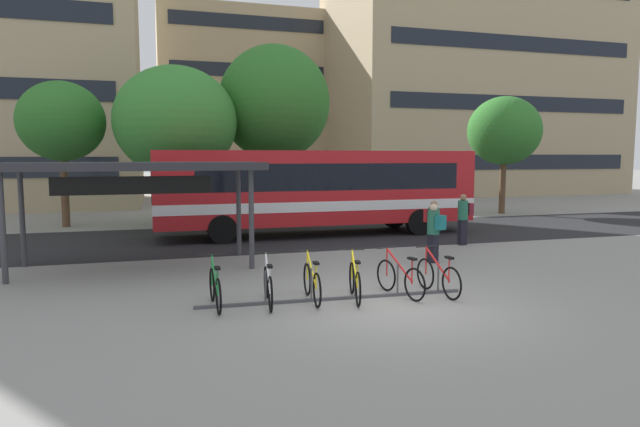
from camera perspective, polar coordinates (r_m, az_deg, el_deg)
ground at (r=11.35m, az=7.72°, el=-9.37°), size 200.00×200.00×0.00m
bus_lane_asphalt at (r=20.73m, az=-3.81°, el=-2.35°), size 80.00×7.20×0.01m
city_bus at (r=20.86m, az=-0.49°, el=2.60°), size 12.04×2.64×3.20m
bike_rack at (r=11.58m, az=1.41°, el=-8.53°), size 5.71×0.32×0.70m
parked_bicycle_green_0 at (r=11.14m, az=-10.83°, el=-7.68°), size 0.52×1.72×0.99m
parked_bicycle_white_1 at (r=11.18m, az=-5.41°, el=-7.55°), size 0.52×1.72×0.99m
parked_bicycle_yellow_2 at (r=11.44m, az=-0.84°, el=-7.22°), size 0.52×1.72×0.99m
parked_bicycle_yellow_3 at (r=11.56m, az=3.64°, el=-7.09°), size 0.58×1.69×0.99m
parked_bicycle_red_4 at (r=11.98m, az=8.30°, el=-6.67°), size 0.55×1.70×0.99m
parked_bicycle_red_5 at (r=12.25m, az=12.15°, el=-6.46°), size 0.52×1.72×0.99m
transit_shelter at (r=15.36m, az=-18.75°, el=4.37°), size 6.70×3.01×2.83m
commuter_teal_pack_0 at (r=15.76m, az=11.77°, el=-1.58°), size 0.47×0.60×1.67m
commuter_red_pack_1 at (r=17.13m, az=11.64°, el=-1.01°), size 0.37×0.55×1.65m
commuter_maroon_pack_2 at (r=19.17m, az=14.68°, el=-0.23°), size 0.56×0.38×1.73m
street_tree_0 at (r=24.43m, az=-14.75°, el=9.21°), size 5.17×5.17×6.81m
street_tree_1 at (r=26.16m, az=-4.77°, el=11.35°), size 5.18×5.18×8.13m
street_tree_2 at (r=30.38m, az=18.59°, el=8.12°), size 3.76×3.76×6.09m
street_tree_3 at (r=25.67m, az=-25.25°, el=8.62°), size 3.52×3.52×6.12m
building_right_wing at (r=48.90m, az=15.27°, el=12.33°), size 22.64×12.46×17.22m
building_centre_block at (r=52.28m, az=-8.33°, el=11.07°), size 14.49×11.34×15.46m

